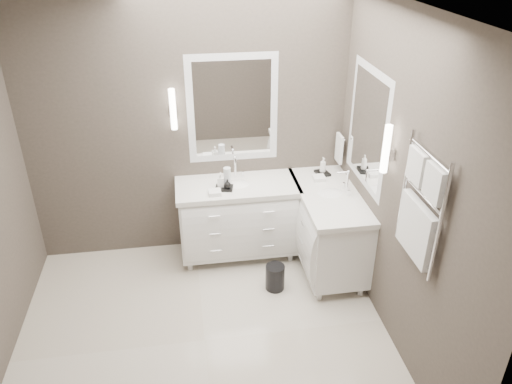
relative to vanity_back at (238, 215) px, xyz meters
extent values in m
cube|color=beige|center=(-0.45, -1.23, -0.49)|extent=(3.20, 3.00, 0.01)
cube|color=white|center=(-0.45, -1.23, 2.22)|extent=(3.20, 3.00, 0.01)
cube|color=#484039|center=(-0.45, 0.28, 0.86)|extent=(3.20, 0.01, 2.70)
cube|color=#484039|center=(-0.45, -2.73, 0.86)|extent=(3.20, 0.01, 2.70)
cube|color=#484039|center=(1.15, -1.23, 0.86)|extent=(0.01, 3.00, 2.70)
cube|color=white|center=(0.00, 0.00, -0.04)|extent=(1.20, 0.55, 0.70)
cube|color=white|center=(0.00, 0.00, 0.34)|extent=(1.24, 0.59, 0.05)
ellipsoid|color=white|center=(0.00, 0.00, 0.32)|extent=(0.36, 0.28, 0.12)
cylinder|color=white|center=(0.00, 0.16, 0.47)|extent=(0.02, 0.02, 0.22)
cube|color=white|center=(0.88, -0.33, -0.04)|extent=(0.55, 1.20, 0.70)
cube|color=white|center=(0.88, -0.33, 0.34)|extent=(0.59, 1.24, 0.05)
ellipsoid|color=white|center=(0.88, -0.33, 0.32)|extent=(0.36, 0.28, 0.12)
cylinder|color=white|center=(1.04, -0.33, 0.47)|extent=(0.02, 0.02, 0.22)
cube|color=white|center=(0.00, 0.26, 1.06)|extent=(0.90, 0.02, 1.10)
cube|color=white|center=(0.00, 0.26, 1.06)|extent=(0.77, 0.02, 0.96)
cube|color=white|center=(1.14, -0.43, 1.06)|extent=(0.02, 0.90, 1.10)
cube|color=white|center=(1.14, -0.43, 1.06)|extent=(0.02, 0.90, 0.96)
cube|color=white|center=(-0.58, 0.20, 1.06)|extent=(0.05, 0.05, 0.10)
cylinder|color=white|center=(-0.58, 0.20, 1.11)|extent=(0.06, 0.06, 0.40)
cube|color=white|center=(1.08, -1.01, 1.06)|extent=(0.05, 0.05, 0.10)
cylinder|color=white|center=(1.08, -1.01, 1.11)|extent=(0.06, 0.06, 0.40)
cylinder|color=white|center=(1.10, 0.13, 0.76)|extent=(0.02, 0.22, 0.02)
cube|color=white|center=(1.08, 0.13, 0.62)|extent=(0.03, 0.17, 0.30)
cylinder|color=white|center=(1.10, -1.90, 0.96)|extent=(0.03, 0.03, 0.90)
cylinder|color=white|center=(1.10, -1.35, 0.96)|extent=(0.03, 0.03, 0.90)
cube|color=white|center=(1.10, -1.76, 1.19)|extent=(0.06, 0.22, 0.24)
cube|color=white|center=(1.10, -1.50, 1.19)|extent=(0.06, 0.22, 0.24)
cube|color=white|center=(1.10, -1.63, 0.75)|extent=(0.06, 0.46, 0.42)
cylinder|color=black|center=(0.28, -0.63, -0.35)|extent=(0.24, 0.24, 0.26)
cube|color=black|center=(-0.14, -0.08, 0.38)|extent=(0.19, 0.16, 0.03)
cube|color=black|center=(0.91, 0.09, 0.38)|extent=(0.15, 0.18, 0.02)
cylinder|color=silver|center=(-0.10, -0.03, 0.47)|extent=(0.09, 0.09, 0.20)
imported|color=white|center=(-0.17, -0.06, 0.46)|extent=(0.07, 0.07, 0.14)
imported|color=black|center=(-0.11, -0.11, 0.44)|extent=(0.09, 0.09, 0.09)
imported|color=white|center=(0.91, 0.09, 0.47)|extent=(0.07, 0.07, 0.16)
camera|label=1|loc=(-0.50, -4.42, 2.71)|focal=35.00mm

